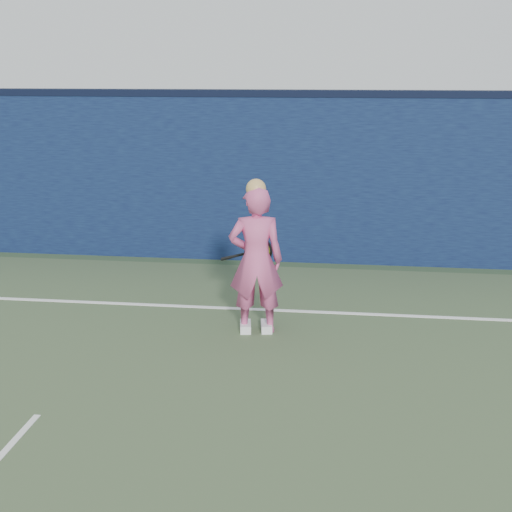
# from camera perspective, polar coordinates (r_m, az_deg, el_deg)

# --- Properties ---
(backstop_wall) EXTENTS (24.00, 0.40, 2.50)m
(backstop_wall) POSITION_cam_1_polar(r_m,az_deg,el_deg) (11.26, -6.10, 6.23)
(backstop_wall) COLOR #0B1233
(backstop_wall) RESTS_ON ground
(wall_cap) EXTENTS (24.00, 0.42, 0.10)m
(wall_cap) POSITION_cam_1_polar(r_m,az_deg,el_deg) (11.14, -6.29, 12.85)
(wall_cap) COLOR black
(wall_cap) RESTS_ON backstop_wall
(player) EXTENTS (0.67, 0.49, 1.76)m
(player) POSITION_cam_1_polar(r_m,az_deg,el_deg) (7.95, 0.00, -0.31)
(player) COLOR #CB4F85
(player) RESTS_ON ground
(racket) EXTENTS (0.62, 0.14, 0.33)m
(racket) POSITION_cam_1_polar(r_m,az_deg,el_deg) (8.35, -0.02, 0.33)
(racket) COLOR black
(racket) RESTS_ON ground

